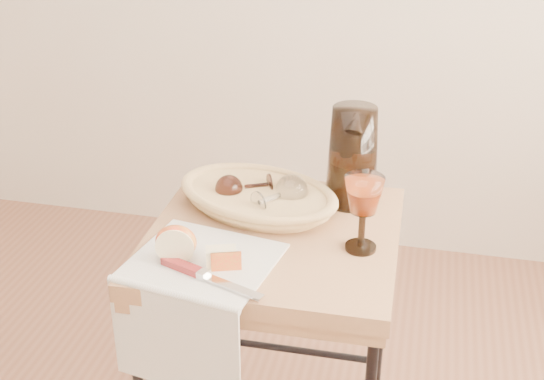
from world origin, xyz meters
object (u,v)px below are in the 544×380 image
(side_table, at_px, (274,355))
(bread_basket, at_px, (258,198))
(tea_towel, at_px, (203,261))
(pitcher, at_px, (353,156))
(goblet_lying_b, at_px, (278,195))
(wine_goblet, at_px, (363,214))
(table_knife, at_px, (207,275))
(apple_half, at_px, (176,242))
(goblet_lying_a, at_px, (247,187))

(side_table, height_order, bread_basket, bread_basket)
(side_table, distance_m, tea_towel, 0.43)
(side_table, bearing_deg, pitcher, 51.25)
(goblet_lying_b, bearing_deg, pitcher, -18.47)
(side_table, relative_size, pitcher, 2.53)
(wine_goblet, bearing_deg, bread_basket, 153.16)
(bread_basket, xyz_separation_m, pitcher, (0.22, 0.09, 0.10))
(wine_goblet, bearing_deg, table_knife, -145.85)
(goblet_lying_b, height_order, pitcher, pitcher)
(tea_towel, relative_size, table_knife, 1.21)
(table_knife, bearing_deg, bread_basket, 106.14)
(side_table, relative_size, table_knife, 2.96)
(bread_basket, xyz_separation_m, apple_half, (-0.11, -0.28, 0.02))
(goblet_lying_b, distance_m, wine_goblet, 0.25)
(table_knife, bearing_deg, goblet_lying_a, 111.66)
(table_knife, bearing_deg, side_table, 89.28)
(tea_towel, relative_size, goblet_lying_b, 2.30)
(side_table, distance_m, wine_goblet, 0.51)
(bread_basket, height_order, goblet_lying_a, goblet_lying_a)
(apple_half, distance_m, table_knife, 0.11)
(side_table, xyz_separation_m, wine_goblet, (0.21, -0.03, 0.46))
(side_table, xyz_separation_m, goblet_lying_b, (-0.01, 0.08, 0.43))
(tea_towel, distance_m, apple_half, 0.07)
(pitcher, bearing_deg, wine_goblet, -68.41)
(goblet_lying_b, bearing_deg, wine_goblet, -80.10)
(goblet_lying_a, height_order, goblet_lying_b, goblet_lying_b)
(apple_half, relative_size, table_knife, 0.36)
(bread_basket, bearing_deg, wine_goblet, -10.09)
(tea_towel, distance_m, pitcher, 0.47)
(apple_half, bearing_deg, pitcher, 35.79)
(wine_goblet, bearing_deg, side_table, 171.20)
(wine_goblet, bearing_deg, pitcher, 103.10)
(tea_towel, bearing_deg, wine_goblet, 31.71)
(wine_goblet, height_order, table_knife, wine_goblet)
(side_table, height_order, tea_towel, tea_towel)
(tea_towel, bearing_deg, goblet_lying_a, 95.02)
(tea_towel, distance_m, wine_goblet, 0.37)
(bread_basket, bearing_deg, side_table, -41.64)
(goblet_lying_b, bearing_deg, apple_half, -175.30)
(goblet_lying_a, bearing_deg, goblet_lying_b, 130.13)
(goblet_lying_b, distance_m, apple_half, 0.31)
(goblet_lying_a, xyz_separation_m, pitcher, (0.26, 0.07, 0.08))
(tea_towel, height_order, apple_half, apple_half)
(goblet_lying_b, distance_m, table_knife, 0.33)
(bread_basket, xyz_separation_m, wine_goblet, (0.28, -0.14, 0.06))
(goblet_lying_b, height_order, wine_goblet, wine_goblet)
(tea_towel, bearing_deg, apple_half, -164.10)
(bread_basket, relative_size, goblet_lying_b, 2.83)
(apple_half, bearing_deg, tea_towel, -5.54)
(tea_towel, xyz_separation_m, bread_basket, (0.06, 0.27, 0.02))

